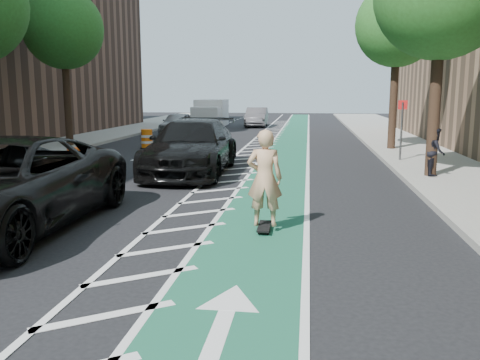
% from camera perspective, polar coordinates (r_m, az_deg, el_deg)
% --- Properties ---
extents(ground, '(120.00, 120.00, 0.00)m').
position_cam_1_polar(ground, '(9.82, -16.78, -7.12)').
color(ground, black).
rests_on(ground, ground).
extents(bike_lane, '(2.00, 90.00, 0.01)m').
position_cam_1_polar(bike_lane, '(18.77, 4.56, 1.29)').
color(bike_lane, '#195945').
rests_on(bike_lane, ground).
extents(buffer_strip, '(1.40, 90.00, 0.01)m').
position_cam_1_polar(buffer_strip, '(18.90, 0.01, 1.38)').
color(buffer_strip, silver).
rests_on(buffer_strip, ground).
extents(sidewalk_right, '(5.00, 90.00, 0.15)m').
position_cam_1_polar(sidewalk_right, '(19.52, 23.98, 1.00)').
color(sidewalk_right, gray).
rests_on(sidewalk_right, ground).
extents(curb_right, '(0.12, 90.00, 0.16)m').
position_cam_1_polar(curb_right, '(18.98, 16.87, 1.21)').
color(curb_right, gray).
rests_on(curb_right, ground).
extents(curb_left, '(0.12, 90.00, 0.16)m').
position_cam_1_polar(curb_left, '(21.74, -22.94, 1.91)').
color(curb_left, gray).
rests_on(curb_left, ground).
extents(tree_r_d, '(4.20, 4.20, 7.90)m').
position_cam_1_polar(tree_r_d, '(25.02, 17.32, 16.27)').
color(tree_r_d, '#382619').
rests_on(tree_r_d, ground).
extents(tree_l_d, '(4.20, 4.20, 7.90)m').
position_cam_1_polar(tree_l_d, '(27.42, -18.80, 15.60)').
color(tree_l_d, '#382619').
rests_on(tree_l_d, ground).
extents(sign_post, '(0.35, 0.08, 2.47)m').
position_cam_1_polar(sign_post, '(20.90, 17.68, 5.44)').
color(sign_post, '#4C4C4C').
rests_on(sign_post, ground).
extents(skateboard, '(0.26, 0.88, 0.12)m').
position_cam_1_polar(skateboard, '(10.39, 2.74, -5.22)').
color(skateboard, black).
rests_on(skateboard, ground).
extents(skateboarder, '(0.72, 0.48, 1.96)m').
position_cam_1_polar(skateboarder, '(10.17, 2.79, 0.22)').
color(skateboarder, tan).
rests_on(skateboarder, skateboard).
extents(suv_near, '(3.16, 6.82, 1.89)m').
position_cam_1_polar(suv_near, '(11.27, -25.33, -0.55)').
color(suv_near, black).
rests_on(suv_near, ground).
extents(suv_far, '(2.70, 6.43, 1.85)m').
position_cam_1_polar(suv_far, '(17.65, -5.45, 3.74)').
color(suv_far, black).
rests_on(suv_far, ground).
extents(car_silver, '(1.77, 4.30, 1.46)m').
position_cam_1_polar(car_silver, '(34.33, -7.04, 6.35)').
color(car_silver, '#A9A9AE').
rests_on(car_silver, ground).
extents(car_grey, '(1.74, 4.71, 1.54)m').
position_cam_1_polar(car_grey, '(41.46, 1.88, 7.07)').
color(car_grey, '#515055').
rests_on(car_grey, ground).
extents(pedestrian, '(0.68, 0.82, 1.54)m').
position_cam_1_polar(pedestrian, '(17.34, 21.05, 3.00)').
color(pedestrian, black).
rests_on(pedestrian, sidewalk_right).
extents(box_truck, '(2.40, 5.19, 2.16)m').
position_cam_1_polar(box_truck, '(42.39, -3.35, 7.42)').
color(box_truck, white).
rests_on(box_truck, ground).
extents(barrel_a, '(0.68, 0.68, 0.93)m').
position_cam_1_polar(barrel_a, '(18.08, -17.94, 1.89)').
color(barrel_a, '#FF510D').
rests_on(barrel_a, ground).
extents(barrel_b, '(0.61, 0.61, 0.83)m').
position_cam_1_polar(barrel_b, '(23.57, -8.41, 3.91)').
color(barrel_b, '#D8570B').
rests_on(barrel_b, ground).
extents(barrel_c, '(0.70, 0.70, 0.96)m').
position_cam_1_polar(barrel_c, '(25.83, -10.42, 4.51)').
color(barrel_c, orange).
rests_on(barrel_c, ground).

